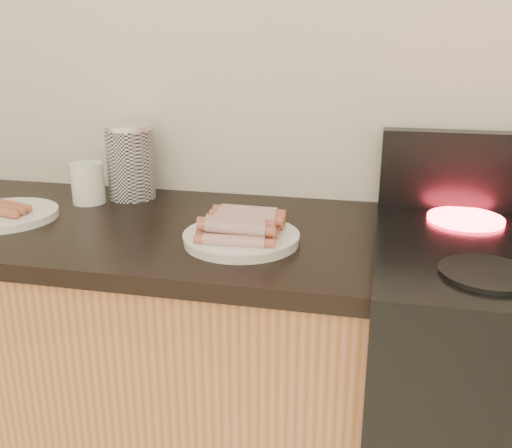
% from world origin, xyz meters
% --- Properties ---
extents(wall_back, '(4.00, 0.04, 2.60)m').
position_xyz_m(wall_back, '(0.00, 2.00, 1.30)').
color(wall_back, silver).
rests_on(wall_back, ground).
extents(burner_near_left, '(0.18, 0.18, 0.01)m').
position_xyz_m(burner_near_left, '(0.61, 1.51, 0.92)').
color(burner_near_left, black).
rests_on(burner_near_left, stove).
extents(burner_far_left, '(0.18, 0.18, 0.01)m').
position_xyz_m(burner_far_left, '(0.61, 1.84, 0.92)').
color(burner_far_left, '#FF1E2D').
rests_on(burner_far_left, stove).
extents(main_plate, '(0.31, 0.31, 0.02)m').
position_xyz_m(main_plate, '(0.11, 1.60, 0.91)').
color(main_plate, white).
rests_on(main_plate, counter_slab).
extents(side_plate, '(0.27, 0.27, 0.02)m').
position_xyz_m(side_plate, '(-0.52, 1.64, 0.91)').
color(side_plate, white).
rests_on(side_plate, counter_slab).
extents(hotdog_pile, '(0.13, 0.18, 0.05)m').
position_xyz_m(hotdog_pile, '(0.11, 1.60, 0.94)').
color(hotdog_pile, '#A1342A').
rests_on(hotdog_pile, main_plate).
extents(plain_sausages, '(0.14, 0.11, 0.02)m').
position_xyz_m(plain_sausages, '(-0.52, 1.64, 0.93)').
color(plain_sausages, '#AD7442').
rests_on(plain_sausages, side_plate).
extents(canister, '(0.13, 0.13, 0.21)m').
position_xyz_m(canister, '(-0.28, 1.90, 1.00)').
color(canister, white).
rests_on(canister, counter_slab).
extents(mug, '(0.12, 0.12, 0.11)m').
position_xyz_m(mug, '(-0.38, 1.82, 0.96)').
color(mug, white).
rests_on(mug, counter_slab).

